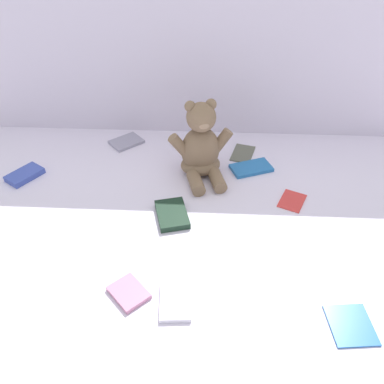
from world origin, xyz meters
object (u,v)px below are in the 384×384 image
Objects in this scene: book_case_4 at (243,153)px; book_case_5 at (172,214)px; teddy_bear at (201,148)px; book_case_7 at (126,142)px; book_case_0 at (25,175)px; book_case_8 at (251,168)px; book_case_1 at (129,293)px; book_case_6 at (292,200)px; book_case_3 at (351,325)px; book_case_2 at (175,298)px.

book_case_4 is 0.43m from book_case_5.
teddy_bear reaches higher than book_case_7.
book_case_4 is (0.75, 0.18, -0.01)m from book_case_0.
book_case_8 is (0.78, 0.08, -0.00)m from book_case_0.
book_case_4 is (0.31, 0.65, -0.00)m from book_case_1.
teddy_bear is 0.36m from book_case_7.
book_case_6 is (0.38, 0.09, -0.01)m from book_case_5.
book_case_1 is 0.72× the size of book_case_5.
book_case_0 is 1.24× the size of book_case_1.
book_case_7 is (-0.29, 0.18, -0.09)m from teddy_bear.
book_case_0 is at bearing 28.84° from book_case_4.
teddy_bear is at bearing 17.00° from book_case_7.
teddy_bear is 2.43× the size of book_case_3.
book_case_8 is (0.34, 0.55, 0.00)m from book_case_1.
book_case_4 is at bearing -132.57° from book_case_0.
book_case_6 is 0.83× the size of book_case_7.
book_case_6 is (0.30, -0.14, -0.10)m from teddy_bear.
book_case_6 is (0.34, 0.39, -0.00)m from book_case_2.
book_case_3 reaches higher than book_case_4.
book_case_2 is 0.76m from book_case_7.
teddy_bear is at bearing -123.71° from book_case_5.
book_case_6 is at bearing 178.62° from book_case_5.
book_case_1 is at bearing -122.21° from teddy_bear.
book_case_3 is 1.01m from book_case_7.
book_case_5 reaches higher than book_case_1.
teddy_bear is at bearing 81.15° from book_case_2.
book_case_7 is at bearing 8.16° from book_case_4.
book_case_4 is at bearing -7.88° from book_case_8.
book_case_1 is 0.72m from book_case_7.
book_case_3 is 0.78× the size of book_case_8.
book_case_5 reaches higher than book_case_8.
book_case_5 is (-0.04, 0.30, 0.00)m from book_case_2.
book_case_5 is (0.08, 0.29, 0.00)m from book_case_1.
book_case_5 is (-0.23, -0.36, 0.01)m from book_case_4.
book_case_4 is 1.02× the size of book_case_7.
book_case_4 is at bearing 69.24° from book_case_2.
teddy_bear is 2.25× the size of book_case_4.
book_case_8 is at bearing 64.35° from book_case_2.
book_case_5 reaches higher than book_case_6.
teddy_bear is 2.83× the size of book_case_1.
book_case_1 reaches higher than book_case_7.
book_case_7 is (0.31, 0.24, -0.00)m from book_case_0.
teddy_bear is 2.30× the size of book_case_7.
book_case_6 is 0.69× the size of book_case_8.
book_case_0 is at bearing 170.29° from teddy_bear.
book_case_4 is at bearing 41.53° from book_case_7.
teddy_bear is at bearing 115.96° from book_case_3.
book_case_5 is (-0.44, 0.35, 0.01)m from book_case_3.
book_case_8 is (0.02, -0.10, 0.00)m from book_case_4.
book_case_8 is at bearing 101.12° from book_case_3.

